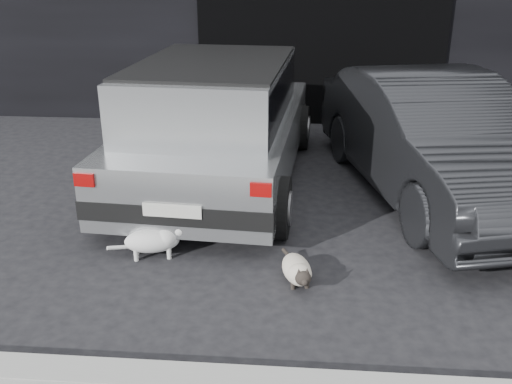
# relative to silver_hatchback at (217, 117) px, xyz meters

# --- Properties ---
(ground) EXTENTS (80.00, 80.00, 0.00)m
(ground) POSITION_rel_silver_hatchback_xyz_m (0.30, -1.10, -0.84)
(ground) COLOR black
(ground) RESTS_ON ground
(garage_opening) EXTENTS (4.00, 0.10, 2.60)m
(garage_opening) POSITION_rel_silver_hatchback_xyz_m (1.30, 2.89, 0.46)
(garage_opening) COLOR black
(garage_opening) RESTS_ON ground
(silver_hatchback) EXTENTS (2.29, 4.28, 1.54)m
(silver_hatchback) POSITION_rel_silver_hatchback_xyz_m (0.00, 0.00, 0.00)
(silver_hatchback) COLOR #A8ABAD
(silver_hatchback) RESTS_ON ground
(second_car) EXTENTS (2.47, 4.51, 1.41)m
(second_car) POSITION_rel_silver_hatchback_xyz_m (2.53, -0.17, -0.13)
(second_car) COLOR black
(second_car) RESTS_ON ground
(cat_siamese) EXTENTS (0.35, 0.70, 0.25)m
(cat_siamese) POSITION_rel_silver_hatchback_xyz_m (1.02, -2.31, -0.72)
(cat_siamese) COLOR beige
(cat_siamese) RESTS_ON ground
(cat_white) EXTENTS (0.75, 0.36, 0.36)m
(cat_white) POSITION_rel_silver_hatchback_xyz_m (-0.31, -1.94, -0.66)
(cat_white) COLOR silver
(cat_white) RESTS_ON ground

